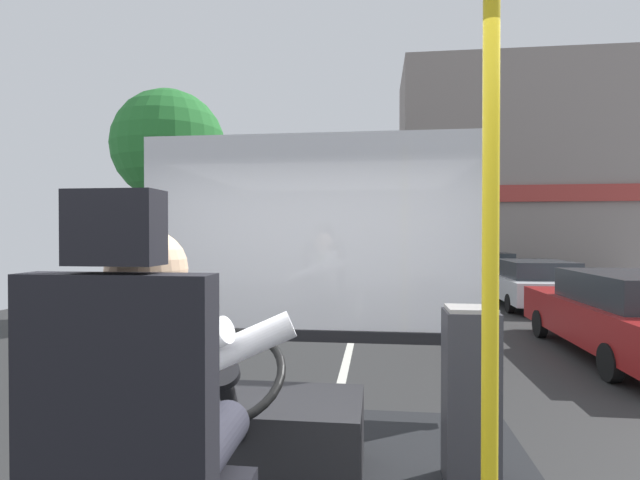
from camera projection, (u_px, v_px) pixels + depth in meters
ground at (356, 323)px, 10.58m from camera, size 18.00×44.00×0.06m
bus_driver at (159, 400)px, 1.39m from camera, size 0.74×0.60×0.77m
steering_console at (253, 434)px, 2.44m from camera, size 1.10×1.01×0.82m
handrail_pole at (490, 279)px, 1.28m from camera, size 0.04×0.04×2.23m
fare_box at (470, 395)px, 2.38m from camera, size 0.25×0.24×0.87m
windshield_panel at (312, 260)px, 3.43m from camera, size 2.50×0.08×1.48m
street_tree at (169, 148)px, 11.20m from camera, size 2.57×2.57×5.26m
shop_building at (535, 175)px, 19.57m from camera, size 10.66×4.85×8.63m
parked_car_red at (627, 314)px, 7.50m from camera, size 1.81×4.43×1.34m
parked_car_white at (533, 282)px, 12.88m from camera, size 1.96×4.09×1.23m
parked_car_charcoal at (483, 269)px, 17.46m from camera, size 2.00×3.89×1.27m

